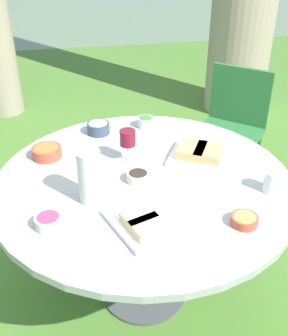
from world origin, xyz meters
TOP-DOWN VIEW (x-y plane):
  - ground_plane at (0.00, 0.00)m, footprint 40.00×40.00m
  - river_strip at (0.00, 6.97)m, footprint 40.00×4.13m
  - dining_table at (0.00, 0.00)m, footprint 1.40×1.40m
  - chair_near_right at (0.84, 0.97)m, footprint 0.61×0.61m
  - water_pitcher at (-0.25, -0.12)m, footprint 0.11×0.10m
  - wine_glass at (-0.05, 0.18)m, footprint 0.08×0.08m
  - platter_bread_main at (-0.08, -0.34)m, footprint 0.28×0.34m
  - platter_charcuterie at (0.33, 0.12)m, footprint 0.45×0.40m
  - bowl_fries at (0.33, -0.40)m, footprint 0.11×0.11m
  - bowl_salad at (0.11, 0.53)m, footprint 0.09×0.09m
  - bowl_olives at (-0.03, -0.01)m, footprint 0.10×0.10m
  - bowl_dip_red at (-0.44, -0.27)m, footprint 0.11×0.11m
  - bowl_dip_cream at (-0.16, 0.51)m, footprint 0.12×0.12m
  - bowl_roasted_veg at (-0.44, 0.29)m, footprint 0.15×0.15m
  - cup_water_near at (0.54, -0.20)m, footprint 0.07×0.07m

SIDE VIEW (x-z plane):
  - ground_plane at x=0.00m, z-range 0.00..0.00m
  - river_strip at x=0.00m, z-range 0.00..0.01m
  - chair_near_right at x=0.84m, z-range 0.08..0.97m
  - dining_table at x=0.00m, z-range 0.29..1.05m
  - bowl_fries at x=0.33m, z-range 0.76..0.80m
  - platter_bread_main at x=-0.08m, z-range 0.75..0.81m
  - bowl_olives at x=-0.03m, z-range 0.76..0.81m
  - platter_charcuterie at x=0.33m, z-range 0.75..0.82m
  - bowl_dip_red at x=-0.44m, z-range 0.76..0.81m
  - bowl_roasted_veg at x=-0.44m, z-range 0.76..0.82m
  - bowl_salad at x=0.11m, z-range 0.76..0.82m
  - bowl_dip_cream at x=-0.16m, z-range 0.76..0.82m
  - cup_water_near at x=0.54m, z-range 0.76..0.86m
  - water_pitcher at x=-0.25m, z-range 0.76..1.00m
  - wine_glass at x=-0.05m, z-range 0.80..0.96m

